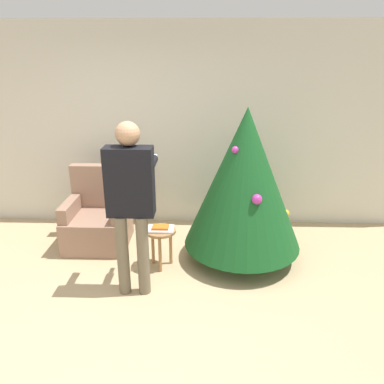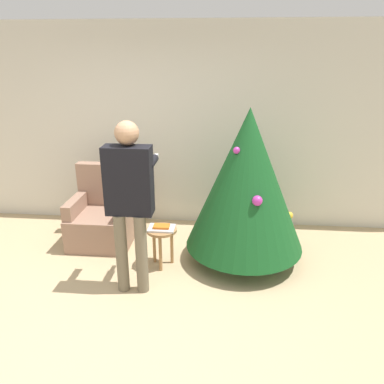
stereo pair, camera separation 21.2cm
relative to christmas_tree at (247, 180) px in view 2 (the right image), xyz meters
name	(u,v)px [view 2 (the right image)]	position (x,y,z in m)	size (l,w,h in m)	color
ground_plane	(123,318)	(-1.14, -1.19, -0.98)	(14.00, 14.00, 0.00)	tan
wall_back	(160,128)	(-1.14, 1.04, 0.37)	(8.00, 0.06, 2.70)	beige
christmas_tree	(247,180)	(0.00, 0.00, 0.00)	(1.34, 1.34, 1.78)	brown
armchair	(103,217)	(-1.78, 0.31, -0.66)	(0.75, 0.74, 0.97)	#93705B
person_standing	(129,193)	(-1.15, -0.68, 0.06)	(0.46, 0.57, 1.73)	#6B604C
side_stool	(162,236)	(-0.93, -0.23, -0.61)	(0.34, 0.34, 0.46)	#A37547
laptop	(162,228)	(-0.93, -0.23, -0.51)	(0.29, 0.21, 0.02)	silver
book	(161,226)	(-0.93, -0.23, -0.49)	(0.18, 0.12, 0.02)	orange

